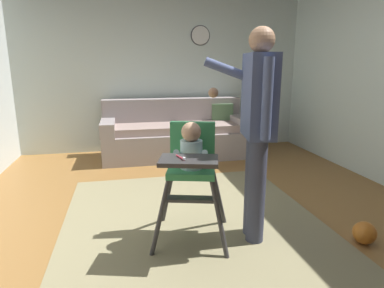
% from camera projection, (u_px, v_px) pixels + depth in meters
% --- Properties ---
extents(ground, '(6.15, 7.27, 0.10)m').
position_uv_depth(ground, '(207.00, 230.00, 2.92)').
color(ground, olive).
extents(wall_far, '(5.35, 0.06, 2.61)m').
position_uv_depth(wall_far, '(164.00, 69.00, 5.32)').
color(wall_far, silver).
rests_on(wall_far, ground).
extents(area_rug, '(2.28, 2.74, 0.01)m').
position_uv_depth(area_rug, '(195.00, 227.00, 2.87)').
color(area_rug, gray).
rests_on(area_rug, ground).
extents(couch, '(2.20, 0.86, 0.86)m').
position_uv_depth(couch, '(176.00, 135.00, 5.08)').
color(couch, gray).
rests_on(couch, ground).
extents(high_chair, '(0.74, 0.83, 0.97)m').
position_uv_depth(high_chair, '(191.00, 159.00, 2.55)').
color(high_chair, '#343233').
rests_on(high_chair, ground).
extents(adult_standing, '(0.51, 0.56, 1.65)m').
position_uv_depth(adult_standing, '(257.00, 125.00, 2.49)').
color(adult_standing, '#3C4055').
rests_on(adult_standing, ground).
extents(toy_ball, '(0.18, 0.18, 0.18)m').
position_uv_depth(toy_ball, '(365.00, 233.00, 2.59)').
color(toy_ball, orange).
rests_on(toy_ball, ground).
extents(wall_clock, '(0.31, 0.04, 0.31)m').
position_uv_depth(wall_clock, '(200.00, 35.00, 5.28)').
color(wall_clock, white).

